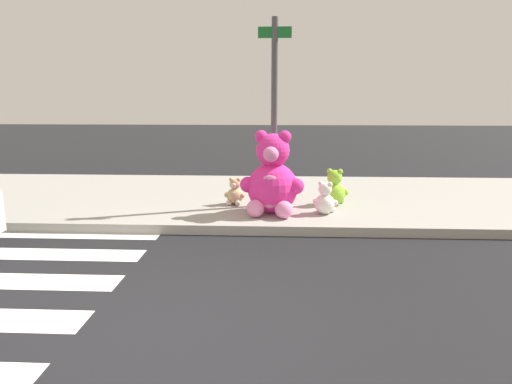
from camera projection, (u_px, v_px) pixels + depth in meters
ground_plane at (153, 338)px, 3.97m from camera, size 60.00×60.00×0.00m
sidewalk at (223, 198)px, 9.04m from camera, size 28.00×4.40×0.15m
sign_pole at (274, 109)px, 7.84m from camera, size 0.56×0.11×3.20m
plush_pink_large at (272, 181)px, 7.50m from camera, size 1.05×0.95×1.37m
plush_brown at (288, 187)px, 8.77m from camera, size 0.35×0.39×0.51m
plush_tan at (235, 194)px, 8.19m from camera, size 0.38×0.34×0.49m
plush_lime at (334, 190)px, 8.16m from camera, size 0.50×0.46×0.66m
plush_white at (325, 201)px, 7.53m from camera, size 0.40×0.39×0.55m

